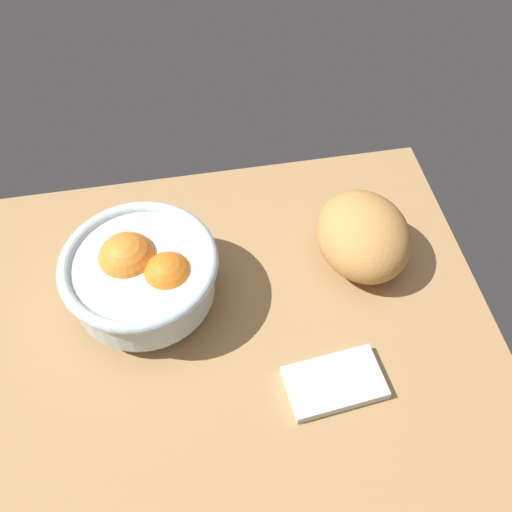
{
  "coord_description": "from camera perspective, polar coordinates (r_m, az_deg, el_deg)",
  "views": [
    {
      "loc": [
        -3.11,
        -30.78,
        64.84
      ],
      "look_at": [
        4.6,
        12.74,
        5.0
      ],
      "focal_mm": 40.56,
      "sensor_mm": 36.0,
      "label": 1
    }
  ],
  "objects": [
    {
      "name": "ground_plane",
      "position": [
        0.73,
        -1.84,
        -11.5
      ],
      "size": [
        67.6,
        67.21,
        3.0
      ],
      "primitive_type": "cube",
      "color": "#A37D4E"
    },
    {
      "name": "bread_loaf",
      "position": [
        0.78,
        10.51,
        1.96
      ],
      "size": [
        13.7,
        15.62,
        9.49
      ],
      "primitive_type": "ellipsoid",
      "rotation": [
        0.0,
        0.0,
        1.68
      ],
      "color": "#C58948",
      "rests_on": "ground"
    },
    {
      "name": "fruit_bowl",
      "position": [
        0.73,
        -11.17,
        -1.75
      ],
      "size": [
        19.46,
        19.46,
        10.77
      ],
      "color": "silver",
      "rests_on": "ground"
    },
    {
      "name": "napkin_folded",
      "position": [
        0.71,
        7.73,
        -12.28
      ],
      "size": [
        12.06,
        7.92,
        1.4
      ],
      "primitive_type": "cube",
      "rotation": [
        0.0,
        0.0,
        0.1
      ],
      "color": "silver",
      "rests_on": "ground"
    }
  ]
}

